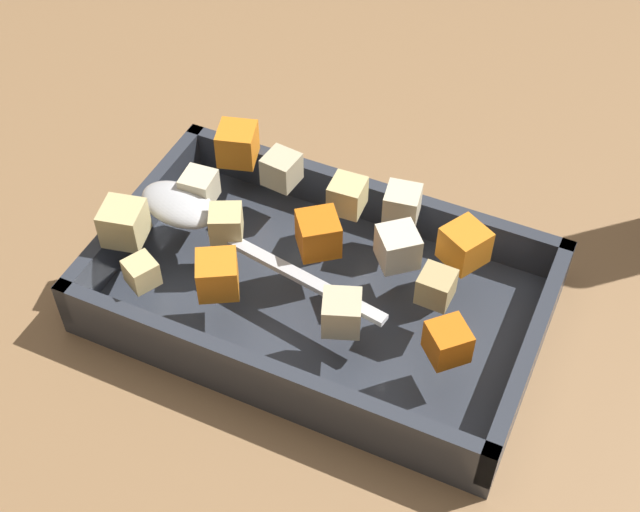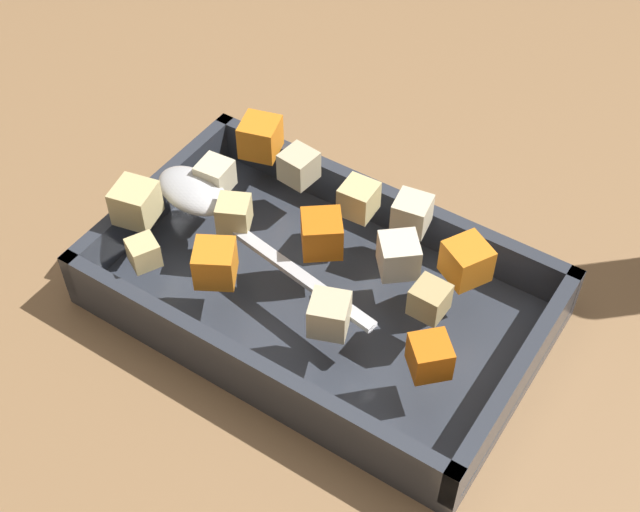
# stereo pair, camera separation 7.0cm
# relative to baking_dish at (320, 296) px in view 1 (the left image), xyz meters

# --- Properties ---
(ground_plane) EXTENTS (4.00, 4.00, 0.00)m
(ground_plane) POSITION_rel_baking_dish_xyz_m (0.00, -0.02, -0.02)
(ground_plane) COLOR #936D47
(baking_dish) EXTENTS (0.36, 0.22, 0.05)m
(baking_dish) POSITION_rel_baking_dish_xyz_m (0.00, 0.00, 0.00)
(baking_dish) COLOR #333842
(baking_dish) RESTS_ON ground_plane
(carrot_chunk_mid_left) EXTENTS (0.04, 0.04, 0.03)m
(carrot_chunk_mid_left) POSITION_rel_baking_dish_xyz_m (-0.12, 0.09, 0.05)
(carrot_chunk_mid_left) COLOR orange
(carrot_chunk_mid_left) RESTS_ON baking_dish
(carrot_chunk_heap_top) EXTENTS (0.04, 0.04, 0.03)m
(carrot_chunk_heap_top) POSITION_rel_baking_dish_xyz_m (0.10, 0.05, 0.05)
(carrot_chunk_heap_top) COLOR orange
(carrot_chunk_heap_top) RESTS_ON baking_dish
(carrot_chunk_near_left) EXTENTS (0.04, 0.04, 0.03)m
(carrot_chunk_near_left) POSITION_rel_baking_dish_xyz_m (-0.01, 0.02, 0.05)
(carrot_chunk_near_left) COLOR orange
(carrot_chunk_near_left) RESTS_ON baking_dish
(carrot_chunk_far_left) EXTENTS (0.04, 0.04, 0.03)m
(carrot_chunk_far_left) POSITION_rel_baking_dish_xyz_m (-0.06, -0.05, 0.05)
(carrot_chunk_far_left) COLOR orange
(carrot_chunk_far_left) RESTS_ON baking_dish
(carrot_chunk_corner_nw) EXTENTS (0.04, 0.04, 0.03)m
(carrot_chunk_corner_nw) POSITION_rel_baking_dish_xyz_m (0.12, -0.04, 0.05)
(carrot_chunk_corner_nw) COLOR orange
(carrot_chunk_corner_nw) RESTS_ON baking_dish
(potato_chunk_corner_sw) EXTENTS (0.03, 0.03, 0.03)m
(potato_chunk_corner_sw) POSITION_rel_baking_dish_xyz_m (0.04, 0.08, 0.05)
(potato_chunk_corner_sw) COLOR beige
(potato_chunk_corner_sw) RESTS_ON baking_dish
(potato_chunk_heap_side) EXTENTS (0.03, 0.03, 0.03)m
(potato_chunk_heap_side) POSITION_rel_baking_dish_xyz_m (-0.12, 0.03, 0.05)
(potato_chunk_heap_side) COLOR beige
(potato_chunk_heap_side) RESTS_ON baking_dish
(potato_chunk_far_right) EXTENTS (0.03, 0.03, 0.03)m
(potato_chunk_far_right) POSITION_rel_baking_dish_xyz_m (-0.01, 0.07, 0.05)
(potato_chunk_far_right) COLOR #E0CC89
(potato_chunk_far_right) RESTS_ON baking_dish
(potato_chunk_under_handle) EXTENTS (0.03, 0.03, 0.02)m
(potato_chunk_under_handle) POSITION_rel_baking_dish_xyz_m (-0.12, -0.07, 0.05)
(potato_chunk_under_handle) COLOR #E0CC89
(potato_chunk_under_handle) RESTS_ON baking_dish
(potato_chunk_corner_ne) EXTENTS (0.03, 0.03, 0.03)m
(potato_chunk_corner_ne) POSITION_rel_baking_dish_xyz_m (-0.07, 0.07, 0.05)
(potato_chunk_corner_ne) COLOR beige
(potato_chunk_corner_ne) RESTS_ON baking_dish
(potato_chunk_corner_se) EXTENTS (0.04, 0.04, 0.03)m
(potato_chunk_corner_se) POSITION_rel_baking_dish_xyz_m (0.04, -0.05, 0.05)
(potato_chunk_corner_se) COLOR beige
(potato_chunk_corner_se) RESTS_ON baking_dish
(potato_chunk_center) EXTENTS (0.04, 0.04, 0.03)m
(potato_chunk_center) POSITION_rel_baking_dish_xyz_m (-0.16, -0.04, 0.05)
(potato_chunk_center) COLOR #E0CC89
(potato_chunk_center) RESTS_ON baking_dish
(potato_chunk_front_center) EXTENTS (0.03, 0.03, 0.03)m
(potato_chunk_front_center) POSITION_rel_baking_dish_xyz_m (0.09, 0.01, 0.05)
(potato_chunk_front_center) COLOR tan
(potato_chunk_front_center) RESTS_ON baking_dish
(potato_chunk_near_spoon) EXTENTS (0.03, 0.03, 0.03)m
(potato_chunk_near_spoon) POSITION_rel_baking_dish_xyz_m (-0.08, -0.00, 0.05)
(potato_chunk_near_spoon) COLOR #E0CC89
(potato_chunk_near_spoon) RESTS_ON baking_dish
(parsnip_chunk_rim_edge) EXTENTS (0.04, 0.04, 0.03)m
(parsnip_chunk_rim_edge) POSITION_rel_baking_dish_xyz_m (0.05, 0.03, 0.05)
(parsnip_chunk_rim_edge) COLOR silver
(parsnip_chunk_rim_edge) RESTS_ON baking_dish
(serving_spoon) EXTENTS (0.24, 0.07, 0.02)m
(serving_spoon) POSITION_rel_baking_dish_xyz_m (-0.12, 0.00, 0.05)
(serving_spoon) COLOR silver
(serving_spoon) RESTS_ON baking_dish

